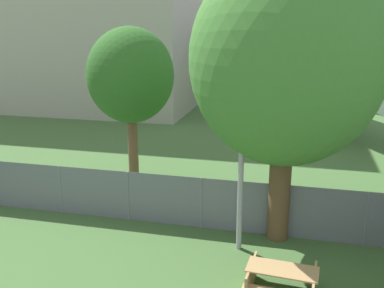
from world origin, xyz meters
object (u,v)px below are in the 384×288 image
Objects in this scene: airplane at (247,50)px; picnic_bench_near_cabin at (282,279)px; tree_near_hangar at (287,60)px; tree_far_right at (130,76)px.

picnic_bench_near_cabin is (4.72, -30.91, -3.48)m from airplane.
tree_near_hangar is (-0.28, 3.14, 5.08)m from picnic_bench_near_cabin.
tree_near_hangar is 7.27m from tree_far_right.
airplane is 6.80× the size of tree_far_right.
tree_far_right is (-1.76, -24.12, 0.54)m from airplane.
tree_far_right is (-6.19, 3.66, -1.07)m from tree_near_hangar.
airplane reaches higher than tree_far_right.
tree_near_hangar is at bearing -20.31° from airplane.
tree_far_right is at bearing 133.63° from picnic_bench_near_cabin.
tree_far_right is (-6.48, 6.79, 4.01)m from picnic_bench_near_cabin.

